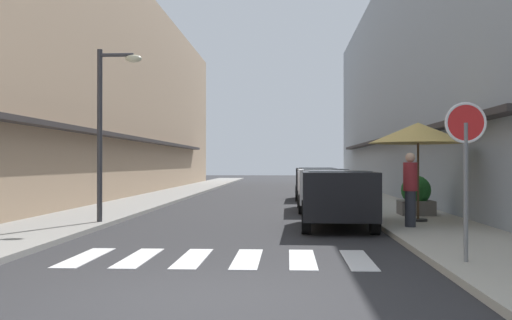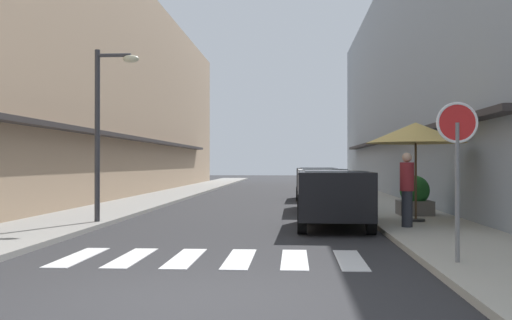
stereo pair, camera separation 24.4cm
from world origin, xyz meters
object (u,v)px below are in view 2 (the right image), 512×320
at_px(cafe_umbrella, 416,133).
at_px(pedestrian_walking_near, 407,188).
at_px(round_street_sign, 457,139).
at_px(planter_midblock, 415,197).
at_px(parked_car_near, 334,192).
at_px(parked_car_far, 316,180).
at_px(street_lamp, 105,114).
at_px(parked_car_mid, 323,184).

bearing_deg(cafe_umbrella, pedestrian_walking_near, -108.93).
height_order(round_street_sign, cafe_umbrella, cafe_umbrella).
bearing_deg(pedestrian_walking_near, cafe_umbrella, -103.40).
height_order(round_street_sign, planter_midblock, round_street_sign).
bearing_deg(cafe_umbrella, parked_car_near, -159.64).
bearing_deg(round_street_sign, parked_car_far, 94.83).
distance_m(parked_car_near, street_lamp, 6.35).
bearing_deg(parked_car_mid, round_street_sign, -82.47).
relative_size(parked_car_far, pedestrian_walking_near, 2.25).
height_order(parked_car_far, pedestrian_walking_near, pedestrian_walking_near).
xyz_separation_m(round_street_sign, street_lamp, (-7.53, 6.05, 0.93)).
relative_size(parked_car_far, street_lamp, 0.89).
height_order(street_lamp, cafe_umbrella, street_lamp).
xyz_separation_m(round_street_sign, planter_midblock, (1.06, 8.65, -1.37)).
distance_m(parked_car_near, cafe_umbrella, 2.81).
xyz_separation_m(parked_car_far, street_lamp, (-6.01, -11.89, 2.04)).
xyz_separation_m(parked_car_near, planter_midblock, (2.58, 2.85, -0.26)).
height_order(cafe_umbrella, planter_midblock, cafe_umbrella).
relative_size(parked_car_near, cafe_umbrella, 1.51).
bearing_deg(parked_car_near, parked_car_far, 90.00).
distance_m(cafe_umbrella, planter_midblock, 2.74).
bearing_deg(parked_car_near, planter_midblock, 47.84).
bearing_deg(pedestrian_walking_near, parked_car_near, -15.08).
relative_size(parked_car_near, planter_midblock, 3.39).
relative_size(street_lamp, pedestrian_walking_near, 2.53).
xyz_separation_m(street_lamp, pedestrian_walking_near, (7.71, -0.89, -1.88)).
bearing_deg(planter_midblock, parked_car_mid, 132.44).
xyz_separation_m(parked_car_far, cafe_umbrella, (2.21, -11.32, 1.54)).
xyz_separation_m(parked_car_near, parked_car_far, (0.00, 12.14, 0.00)).
relative_size(parked_car_far, cafe_umbrella, 1.54).
xyz_separation_m(parked_car_near, cafe_umbrella, (2.21, 0.82, 1.54)).
height_order(parked_car_far, street_lamp, street_lamp).
xyz_separation_m(parked_car_far, pedestrian_walking_near, (1.71, -12.78, 0.15)).
xyz_separation_m(parked_car_mid, planter_midblock, (2.58, -2.82, -0.26)).
relative_size(round_street_sign, street_lamp, 0.55).
bearing_deg(cafe_umbrella, parked_car_far, 101.03).
distance_m(street_lamp, pedestrian_walking_near, 7.99).
height_order(parked_car_near, round_street_sign, round_street_sign).
distance_m(parked_car_far, planter_midblock, 9.65).
distance_m(parked_car_near, parked_car_far, 12.14).
height_order(parked_car_mid, round_street_sign, round_street_sign).
distance_m(parked_car_near, planter_midblock, 3.85).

